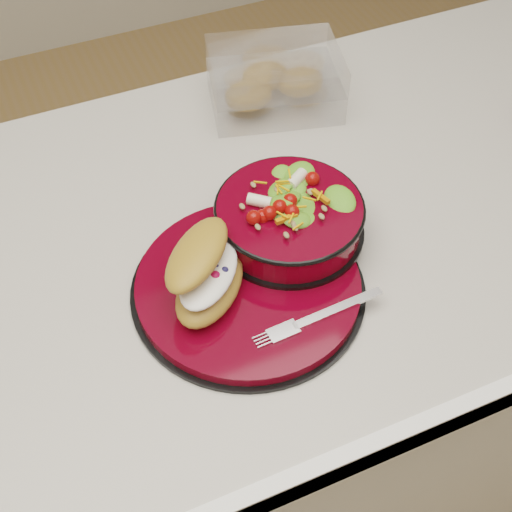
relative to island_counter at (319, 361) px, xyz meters
name	(u,v)px	position (x,y,z in m)	size (l,w,h in m)	color
island_counter	(319,361)	(0.00, 0.00, 0.00)	(1.24, 0.74, 0.90)	silver
dinner_plate	(249,287)	(-0.19, -0.11, 0.46)	(0.31, 0.31, 0.02)	black
salad_bowl	(289,214)	(-0.11, -0.05, 0.50)	(0.21, 0.21, 0.09)	black
croissant	(207,273)	(-0.24, -0.10, 0.50)	(0.14, 0.16, 0.08)	#A37432
fork	(322,315)	(-0.13, -0.19, 0.47)	(0.16, 0.03, 0.00)	silver
pastry_box	(274,80)	(0.00, 0.24, 0.49)	(0.24, 0.20, 0.09)	white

